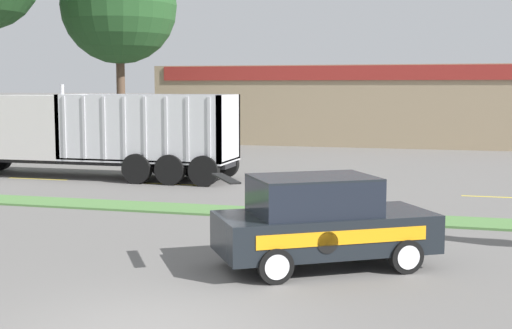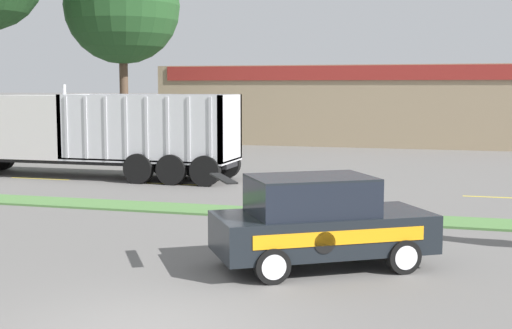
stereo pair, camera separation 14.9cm
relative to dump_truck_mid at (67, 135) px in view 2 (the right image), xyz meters
The scene contains 8 objects.
grass_verge 11.67m from the dump_truck_mid, 29.20° to the right, with size 120.00×1.41×0.06m, color #517F42.
centre_line_2 1.92m from the dump_truck_mid, 122.24° to the right, with size 2.40×0.14×0.01m, color yellow.
centre_line_3 5.14m from the dump_truck_mid, 11.05° to the right, with size 2.40×0.14×0.01m, color yellow.
centre_line_4 10.37m from the dump_truck_mid, ahead, with size 2.40×0.14×0.01m, color yellow.
centre_line_5 15.71m from the dump_truck_mid, ahead, with size 2.40×0.14×0.01m, color yellow.
dump_truck_mid is the anchor object (origin of this frame).
rally_car 15.99m from the dump_truck_mid, 42.54° to the right, with size 4.37×3.64×1.78m.
store_building_backdrop 23.61m from the dump_truck_mid, 65.54° to the left, with size 25.70×12.10×4.57m.
Camera 2 is at (4.17, -8.79, 3.41)m, focal length 50.00 mm.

